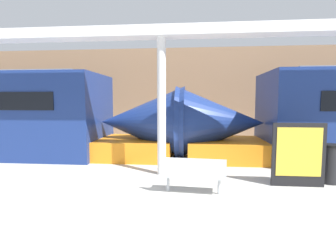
% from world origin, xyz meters
% --- Properties ---
extents(ground_plane, '(60.00, 60.00, 0.00)m').
position_xyz_m(ground_plane, '(0.00, 0.00, 0.00)').
color(ground_plane, '#B2AFA8').
extents(station_wall, '(56.00, 0.20, 5.00)m').
position_xyz_m(station_wall, '(0.00, 10.32, 2.50)').
color(station_wall, '#937051').
rests_on(station_wall, ground_plane).
extents(bench_near, '(1.49, 0.56, 0.84)m').
position_xyz_m(bench_near, '(0.85, 1.45, 0.48)').
color(bench_near, '#ADB2B7').
rests_on(bench_near, ground_plane).
extents(trash_bin, '(0.50, 0.50, 1.00)m').
position_xyz_m(trash_bin, '(4.33, 2.61, 0.50)').
color(trash_bin, black).
rests_on(trash_bin, ground_plane).
extents(poster_board, '(1.25, 0.07, 1.57)m').
position_xyz_m(poster_board, '(3.41, 2.23, 0.79)').
color(poster_board, black).
rests_on(poster_board, ground_plane).
extents(support_column_near, '(0.24, 0.24, 3.83)m').
position_xyz_m(support_column_near, '(-0.04, 2.99, 1.91)').
color(support_column_near, silver).
rests_on(support_column_near, ground_plane).
extents(canopy_beam, '(28.00, 0.60, 0.28)m').
position_xyz_m(canopy_beam, '(-0.04, 2.99, 3.97)').
color(canopy_beam, silver).
rests_on(canopy_beam, support_column_near).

